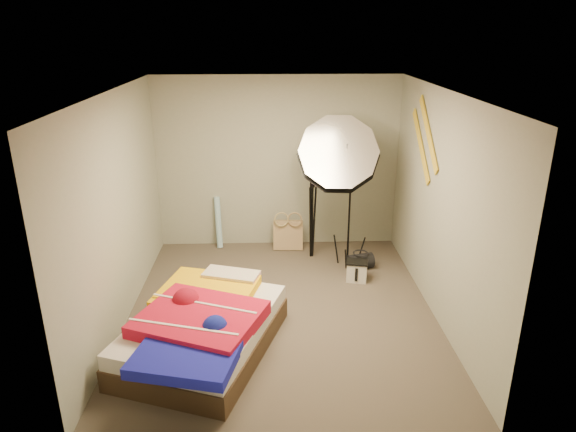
{
  "coord_description": "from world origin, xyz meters",
  "views": [
    {
      "loc": [
        -0.12,
        -5.24,
        3.12
      ],
      "look_at": [
        0.1,
        0.6,
        0.95
      ],
      "focal_mm": 32.0,
      "sensor_mm": 36.0,
      "label": 1
    }
  ],
  "objects_px": {
    "camera_tripod": "(312,213)",
    "tote_bag": "(288,235)",
    "wrapping_roll": "(218,222)",
    "duffel_bag": "(360,261)",
    "photo_umbrella": "(338,156)",
    "camera_case": "(357,272)",
    "bed": "(203,328)"
  },
  "relations": [
    {
      "from": "camera_case",
      "to": "wrapping_roll",
      "type": "bearing_deg",
      "value": 160.91
    },
    {
      "from": "wrapping_roll",
      "to": "camera_case",
      "type": "xyz_separation_m",
      "value": [
        1.88,
        -1.19,
        -0.25
      ]
    },
    {
      "from": "bed",
      "to": "tote_bag",
      "type": "bearing_deg",
      "value": 69.35
    },
    {
      "from": "tote_bag",
      "to": "camera_case",
      "type": "xyz_separation_m",
      "value": [
        0.85,
        -1.06,
        -0.09
      ]
    },
    {
      "from": "bed",
      "to": "camera_tripod",
      "type": "height_order",
      "value": "camera_tripod"
    },
    {
      "from": "tote_bag",
      "to": "camera_tripod",
      "type": "bearing_deg",
      "value": -38.57
    },
    {
      "from": "tote_bag",
      "to": "wrapping_roll",
      "type": "distance_m",
      "value": 1.05
    },
    {
      "from": "wrapping_roll",
      "to": "photo_umbrella",
      "type": "relative_size",
      "value": 0.35
    },
    {
      "from": "photo_umbrella",
      "to": "tote_bag",
      "type": "bearing_deg",
      "value": 131.15
    },
    {
      "from": "camera_tripod",
      "to": "tote_bag",
      "type": "bearing_deg",
      "value": 138.77
    },
    {
      "from": "wrapping_roll",
      "to": "camera_tripod",
      "type": "relative_size",
      "value": 0.66
    },
    {
      "from": "camera_case",
      "to": "camera_tripod",
      "type": "relative_size",
      "value": 0.22
    },
    {
      "from": "photo_umbrella",
      "to": "camera_tripod",
      "type": "distance_m",
      "value": 1.04
    },
    {
      "from": "wrapping_roll",
      "to": "photo_umbrella",
      "type": "height_order",
      "value": "photo_umbrella"
    },
    {
      "from": "bed",
      "to": "camera_case",
      "type": "bearing_deg",
      "value": 39.1
    },
    {
      "from": "duffel_bag",
      "to": "camera_tripod",
      "type": "distance_m",
      "value": 0.94
    },
    {
      "from": "wrapping_roll",
      "to": "photo_umbrella",
      "type": "xyz_separation_m",
      "value": [
        1.64,
        -0.82,
        1.2
      ]
    },
    {
      "from": "tote_bag",
      "to": "bed",
      "type": "xyz_separation_m",
      "value": [
        -0.95,
        -2.53,
        0.04
      ]
    },
    {
      "from": "tote_bag",
      "to": "camera_tripod",
      "type": "relative_size",
      "value": 0.38
    },
    {
      "from": "camera_case",
      "to": "camera_tripod",
      "type": "xyz_separation_m",
      "value": [
        -0.53,
        0.78,
        0.53
      ]
    },
    {
      "from": "camera_case",
      "to": "photo_umbrella",
      "type": "relative_size",
      "value": 0.12
    },
    {
      "from": "bed",
      "to": "photo_umbrella",
      "type": "height_order",
      "value": "photo_umbrella"
    },
    {
      "from": "tote_bag",
      "to": "photo_umbrella",
      "type": "height_order",
      "value": "photo_umbrella"
    },
    {
      "from": "photo_umbrella",
      "to": "camera_tripod",
      "type": "xyz_separation_m",
      "value": [
        -0.28,
        0.41,
        -0.92
      ]
    },
    {
      "from": "camera_case",
      "to": "camera_tripod",
      "type": "distance_m",
      "value": 1.08
    },
    {
      "from": "duffel_bag",
      "to": "bed",
      "type": "relative_size",
      "value": 0.16
    },
    {
      "from": "tote_bag",
      "to": "photo_umbrella",
      "type": "bearing_deg",
      "value": -46.19
    },
    {
      "from": "wrapping_roll",
      "to": "camera_tripod",
      "type": "height_order",
      "value": "camera_tripod"
    },
    {
      "from": "tote_bag",
      "to": "bed",
      "type": "relative_size",
      "value": 0.2
    },
    {
      "from": "duffel_bag",
      "to": "photo_umbrella",
      "type": "relative_size",
      "value": 0.16
    },
    {
      "from": "tote_bag",
      "to": "camera_case",
      "type": "bearing_deg",
      "value": -48.62
    },
    {
      "from": "tote_bag",
      "to": "wrapping_roll",
      "type": "bearing_deg",
      "value": 175.56
    }
  ]
}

